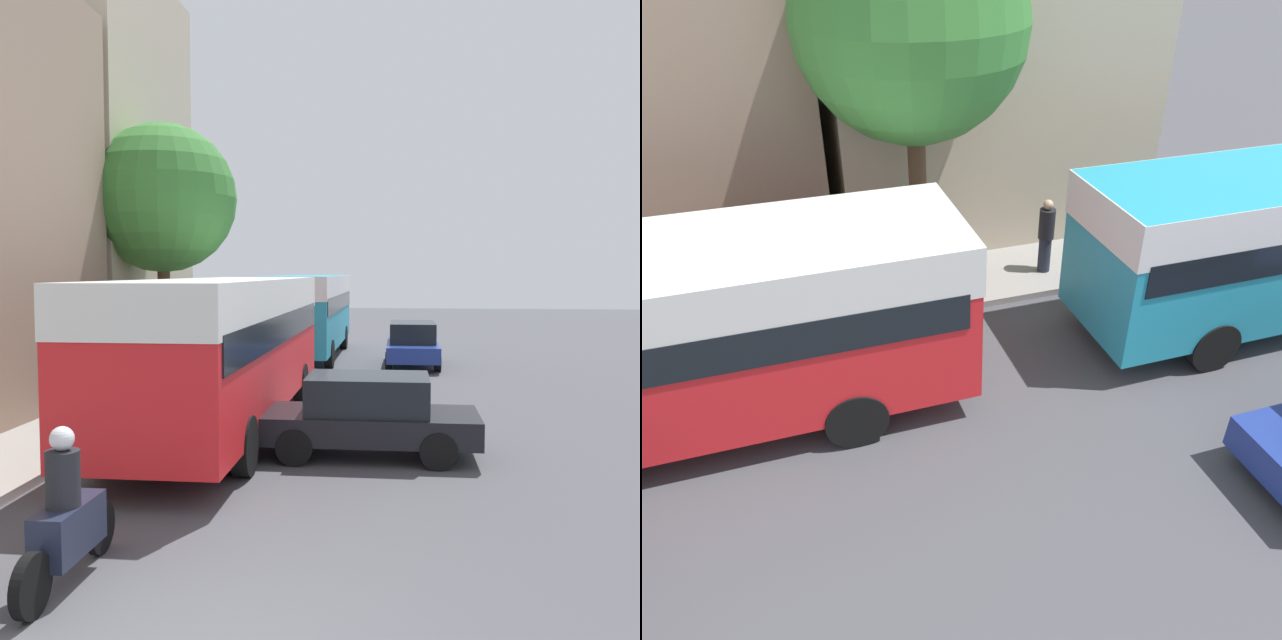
{
  "view_description": "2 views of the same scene",
  "coord_description": "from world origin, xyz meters",
  "views": [
    {
      "loc": [
        1.63,
        -5.69,
        3.35
      ],
      "look_at": [
        -0.61,
        14.22,
        1.99
      ],
      "focal_mm": 40.0,
      "sensor_mm": 36.0,
      "label": 1
    },
    {
      "loc": [
        6.5,
        11.56,
        7.17
      ],
      "look_at": [
        -1.71,
        14.22,
        1.39
      ],
      "focal_mm": 35.0,
      "sensor_mm": 36.0,
      "label": 2
    }
  ],
  "objects": [
    {
      "name": "street_tree",
      "position": [
        -5.21,
        14.42,
        5.45
      ],
      "size": [
        4.28,
        4.28,
        7.46
      ],
      "color": "brown",
      "rests_on": "sidewalk"
    },
    {
      "name": "pedestrian_walking_away",
      "position": [
        -5.32,
        9.56,
        1.01
      ],
      "size": [
        0.4,
        0.4,
        1.69
      ],
      "color": "#232838",
      "rests_on": "sidewalk"
    },
    {
      "name": "pedestrian_near_curb",
      "position": [
        -4.88,
        17.22,
        1.04
      ],
      "size": [
        0.36,
        0.36,
        1.72
      ],
      "color": "#232838",
      "rests_on": "sidewalk"
    }
  ]
}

